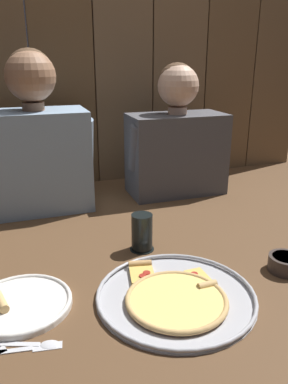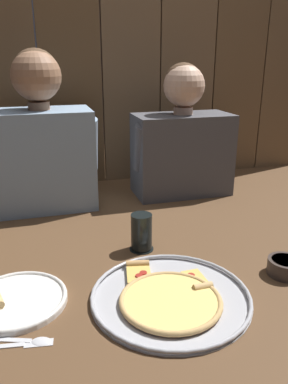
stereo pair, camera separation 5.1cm
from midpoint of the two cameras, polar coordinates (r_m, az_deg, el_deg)
ground_plane at (r=1.16m, az=0.67°, el=-9.98°), size 3.20×3.20×0.00m
pizza_tray at (r=0.98m, az=3.24°, el=-15.29°), size 0.40×0.40×0.03m
dinner_plate at (r=1.01m, az=-19.54°, el=-15.50°), size 0.25×0.25×0.03m
drinking_glass at (r=1.19m, az=-1.55°, el=-6.10°), size 0.08×0.08×0.12m
dipping_bowl at (r=1.15m, az=19.30°, el=-9.98°), size 0.10×0.10×0.04m
table_knife at (r=0.89m, az=-19.09°, el=-21.35°), size 0.16×0.04×0.01m
table_spoon at (r=0.89m, az=-17.11°, el=-20.90°), size 0.14×0.07×0.01m
diner_left at (r=1.52m, az=-16.70°, el=7.23°), size 0.42×0.24×0.60m
diner_right at (r=1.65m, az=4.04°, el=7.91°), size 0.45×0.21×0.55m
wooden_backdrop_wall at (r=1.80m, az=-8.44°, el=19.96°), size 2.19×0.03×1.18m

